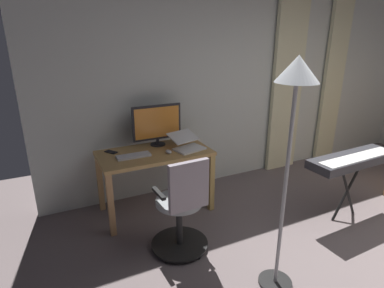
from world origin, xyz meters
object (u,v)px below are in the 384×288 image
at_px(computer_mouse, 169,152).
at_px(floor_lamp, 294,104).
at_px(desk, 155,160).
at_px(piano_keyboard, 353,161).
at_px(computer_keyboard, 134,156).
at_px(cell_phone_by_monitor, 111,152).
at_px(computer_monitor, 157,123).
at_px(laptop, 187,144).
at_px(office_chair, 182,209).

distance_m(computer_mouse, floor_lamp, 1.70).
xyz_separation_m(desk, piano_keyboard, (-1.88, 1.10, 0.07)).
distance_m(computer_keyboard, piano_keyboard, 2.38).
bearing_deg(cell_phone_by_monitor, floor_lamp, 85.65).
distance_m(computer_monitor, cell_phone_by_monitor, 0.62).
height_order(computer_monitor, floor_lamp, floor_lamp).
xyz_separation_m(desk, computer_mouse, (-0.13, 0.11, 0.12)).
distance_m(desk, computer_monitor, 0.44).
bearing_deg(desk, cell_phone_by_monitor, -23.29).
height_order(laptop, piano_keyboard, laptop).
bearing_deg(computer_mouse, computer_keyboard, -8.87).
relative_size(desk, computer_keyboard, 3.42).
relative_size(office_chair, computer_mouse, 9.83).
xyz_separation_m(desk, laptop, (-0.37, 0.07, 0.16)).
distance_m(computer_mouse, piano_keyboard, 2.01).
xyz_separation_m(laptop, piano_keyboard, (-1.50, 1.03, -0.10)).
bearing_deg(piano_keyboard, cell_phone_by_monitor, -30.99).
height_order(desk, cell_phone_by_monitor, cell_phone_by_monitor).
distance_m(computer_monitor, computer_mouse, 0.41).
bearing_deg(cell_phone_by_monitor, desk, 124.54).
height_order(computer_mouse, floor_lamp, floor_lamp).
bearing_deg(desk, floor_lamp, 107.19).
distance_m(desk, cell_phone_by_monitor, 0.50).
relative_size(office_chair, floor_lamp, 0.53).
bearing_deg(desk, laptop, 169.04).
relative_size(computer_keyboard, floor_lamp, 0.20).
bearing_deg(floor_lamp, office_chair, -54.39).
height_order(cell_phone_by_monitor, floor_lamp, floor_lamp).
relative_size(computer_mouse, floor_lamp, 0.05).
xyz_separation_m(office_chair, computer_mouse, (-0.17, -0.73, 0.30)).
bearing_deg(office_chair, laptop, 59.28).
xyz_separation_m(computer_monitor, computer_mouse, (-0.01, 0.32, -0.25)).
relative_size(piano_keyboard, floor_lamp, 0.60).
bearing_deg(piano_keyboard, computer_monitor, -38.56).
distance_m(computer_keyboard, laptop, 0.63).
height_order(computer_keyboard, cell_phone_by_monitor, computer_keyboard).
bearing_deg(office_chair, computer_keyboard, 102.94).
distance_m(office_chair, cell_phone_by_monitor, 1.15).
height_order(cell_phone_by_monitor, piano_keyboard, piano_keyboard).
height_order(computer_mouse, piano_keyboard, computer_mouse).
bearing_deg(laptop, office_chair, 48.22).
relative_size(desk, floor_lamp, 0.67).
bearing_deg(piano_keyboard, floor_lamp, 16.90).
height_order(laptop, cell_phone_by_monitor, laptop).
relative_size(computer_keyboard, piano_keyboard, 0.33).
bearing_deg(computer_monitor, cell_phone_by_monitor, 1.78).
bearing_deg(piano_keyboard, computer_keyboard, -28.03).
xyz_separation_m(computer_monitor, cell_phone_by_monitor, (0.56, 0.02, -0.26)).
height_order(desk, office_chair, office_chair).
relative_size(laptop, floor_lamp, 0.22).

